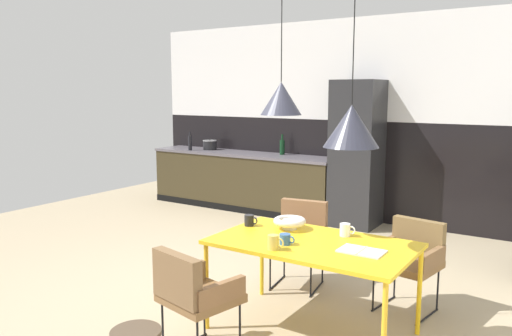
# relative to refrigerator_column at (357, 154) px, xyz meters

# --- Properties ---
(ground_plane) EXTENTS (9.30, 9.30, 0.00)m
(ground_plane) POSITION_rel_refrigerator_column_xyz_m (-0.19, -3.16, -1.01)
(ground_plane) COLOR tan
(back_wall_splashback_dark) EXTENTS (6.92, 0.12, 1.45)m
(back_wall_splashback_dark) POSITION_rel_refrigerator_column_xyz_m (-0.19, 0.36, -0.29)
(back_wall_splashback_dark) COLOR black
(back_wall_splashback_dark) RESTS_ON ground
(back_wall_panel_upper) EXTENTS (6.92, 0.12, 1.45)m
(back_wall_panel_upper) POSITION_rel_refrigerator_column_xyz_m (-0.19, 0.36, 1.16)
(back_wall_panel_upper) COLOR silver
(back_wall_panel_upper) RESTS_ON back_wall_splashback_dark
(kitchen_counter) EXTENTS (3.21, 0.63, 0.90)m
(kitchen_counter) POSITION_rel_refrigerator_column_xyz_m (-1.92, -0.00, -0.56)
(kitchen_counter) COLOR #362D1A
(kitchen_counter) RESTS_ON ground
(refrigerator_column) EXTENTS (0.62, 0.60, 2.02)m
(refrigerator_column) POSITION_rel_refrigerator_column_xyz_m (0.00, 0.00, 0.00)
(refrigerator_column) COLOR #232326
(refrigerator_column) RESTS_ON ground
(dining_table) EXTENTS (1.51, 0.89, 0.73)m
(dining_table) POSITION_rel_refrigerator_column_xyz_m (0.94, -3.21, -0.33)
(dining_table) COLOR gold
(dining_table) RESTS_ON ground
(armchair_head_of_table) EXTENTS (0.55, 0.54, 0.81)m
(armchair_head_of_table) POSITION_rel_refrigerator_column_xyz_m (0.39, -2.38, -0.50)
(armchair_head_of_table) COLOR brown
(armchair_head_of_table) RESTS_ON ground
(armchair_by_stool) EXTENTS (0.57, 0.56, 0.79)m
(armchair_by_stool) POSITION_rel_refrigerator_column_xyz_m (0.42, -4.03, -0.49)
(armchair_by_stool) COLOR brown
(armchair_by_stool) RESTS_ON ground
(armchair_corner_seat) EXTENTS (0.55, 0.54, 0.77)m
(armchair_corner_seat) POSITION_rel_refrigerator_column_xyz_m (1.46, -2.36, -0.51)
(armchair_corner_seat) COLOR brown
(armchair_corner_seat) RESTS_ON ground
(fruit_bowl) EXTENTS (0.27, 0.27, 0.10)m
(fruit_bowl) POSITION_rel_refrigerator_column_xyz_m (0.61, -2.98, -0.22)
(fruit_bowl) COLOR silver
(fruit_bowl) RESTS_ON dining_table
(open_book) EXTENTS (0.32, 0.21, 0.02)m
(open_book) POSITION_rel_refrigerator_column_xyz_m (1.34, -3.24, -0.28)
(open_book) COLOR white
(open_book) RESTS_ON dining_table
(mug_tall_blue) EXTENTS (0.13, 0.08, 0.09)m
(mug_tall_blue) POSITION_rel_refrigerator_column_xyz_m (0.27, -3.08, -0.24)
(mug_tall_blue) COLOR black
(mug_tall_blue) RESTS_ON dining_table
(mug_glass_clear) EXTENTS (0.13, 0.08, 0.10)m
(mug_glass_clear) POSITION_rel_refrigerator_column_xyz_m (1.09, -2.93, -0.23)
(mug_glass_clear) COLOR white
(mug_glass_clear) RESTS_ON dining_table
(mug_short_terracotta) EXTENTS (0.12, 0.08, 0.08)m
(mug_short_terracotta) POSITION_rel_refrigerator_column_xyz_m (0.80, -3.38, -0.24)
(mug_short_terracotta) COLOR #335B93
(mug_short_terracotta) RESTS_ON dining_table
(mug_white_ceramic) EXTENTS (0.13, 0.08, 0.11)m
(mug_white_ceramic) POSITION_rel_refrigerator_column_xyz_m (0.79, -3.54, -0.23)
(mug_white_ceramic) COLOR gold
(mug_white_ceramic) RESTS_ON dining_table
(cooking_pot) EXTENTS (0.23, 0.23, 0.18)m
(cooking_pot) POSITION_rel_refrigerator_column_xyz_m (-2.62, 0.06, -0.03)
(cooking_pot) COLOR black
(cooking_pot) RESTS_ON kitchen_counter
(bottle_vinegar_dark) EXTENTS (0.06, 0.06, 0.30)m
(bottle_vinegar_dark) POSITION_rel_refrigerator_column_xyz_m (-2.84, -0.19, 0.02)
(bottle_vinegar_dark) COLOR black
(bottle_vinegar_dark) RESTS_ON kitchen_counter
(bottle_oil_tall) EXTENTS (0.08, 0.08, 0.31)m
(bottle_oil_tall) POSITION_rel_refrigerator_column_xyz_m (-1.27, 0.14, 0.01)
(bottle_oil_tall) COLOR #0F3319
(bottle_oil_tall) RESTS_ON kitchen_counter
(pendant_lamp_over_table_near) EXTENTS (0.32, 0.32, 1.16)m
(pendant_lamp_over_table_near) POSITION_rel_refrigerator_column_xyz_m (0.63, -3.18, 0.80)
(pendant_lamp_over_table_near) COLOR black
(pendant_lamp_over_table_far) EXTENTS (0.39, 0.39, 1.37)m
(pendant_lamp_over_table_far) POSITION_rel_refrigerator_column_xyz_m (1.24, -3.24, 0.62)
(pendant_lamp_over_table_far) COLOR black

